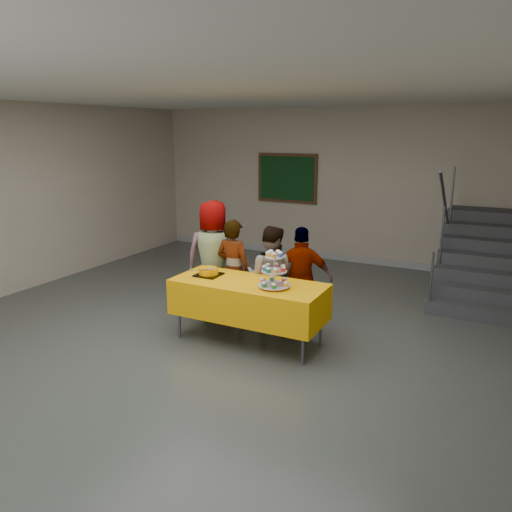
{
  "coord_description": "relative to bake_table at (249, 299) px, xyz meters",
  "views": [
    {
      "loc": [
        2.98,
        -4.48,
        2.56
      ],
      "look_at": [
        0.26,
        0.82,
        1.05
      ],
      "focal_mm": 35.0,
      "sensor_mm": 36.0,
      "label": 1
    }
  ],
  "objects": [
    {
      "name": "bear_cake",
      "position": [
        -0.58,
        0.02,
        0.27
      ],
      "size": [
        0.32,
        0.36,
        0.12
      ],
      "color": "black",
      "rests_on": "bake_table"
    },
    {
      "name": "staircase",
      "position": [
        2.44,
        3.51,
        -0.07
      ],
      "size": [
        1.3,
        2.4,
        2.04
      ],
      "color": "#424447",
      "rests_on": "ground"
    },
    {
      "name": "schoolchild_a",
      "position": [
        -0.93,
        0.69,
        0.26
      ],
      "size": [
        0.91,
        0.74,
        1.62
      ],
      "primitive_type": "imported",
      "rotation": [
        0.0,
        0.0,
        3.46
      ],
      "color": "slate",
      "rests_on": "ground"
    },
    {
      "name": "cupcake_stand",
      "position": [
        0.37,
        -0.06,
        0.4
      ],
      "size": [
        0.38,
        0.38,
        0.44
      ],
      "color": "silver",
      "rests_on": "bake_table"
    },
    {
      "name": "schoolchild_c",
      "position": [
        0.03,
        0.56,
        0.13
      ],
      "size": [
        0.73,
        0.61,
        1.37
      ],
      "primitive_type": "imported",
      "rotation": [
        0.0,
        0.0,
        3.28
      ],
      "color": "slate",
      "rests_on": "ground"
    },
    {
      "name": "room_shell",
      "position": [
        -0.26,
        -0.6,
        1.57
      ],
      "size": [
        10.0,
        10.04,
        3.02
      ],
      "color": "#4C514C",
      "rests_on": "ground"
    },
    {
      "name": "noticeboard",
      "position": [
        -1.41,
        4.34,
        1.04
      ],
      "size": [
        1.3,
        0.05,
        1.0
      ],
      "color": "#472B16",
      "rests_on": "ground"
    },
    {
      "name": "schoolchild_d",
      "position": [
        0.41,
        0.72,
        0.12
      ],
      "size": [
        0.86,
        0.59,
        1.36
      ],
      "primitive_type": "imported",
      "rotation": [
        0.0,
        0.0,
        3.5
      ],
      "color": "slate",
      "rests_on": "ground"
    },
    {
      "name": "bake_table",
      "position": [
        0.0,
        0.0,
        0.0
      ],
      "size": [
        1.88,
        0.78,
        0.77
      ],
      "color": "#595960",
      "rests_on": "ground"
    },
    {
      "name": "schoolchild_b",
      "position": [
        -0.54,
        0.58,
        0.15
      ],
      "size": [
        0.53,
        0.37,
        1.41
      ],
      "primitive_type": "imported",
      "rotation": [
        0.0,
        0.0,
        3.08
      ],
      "color": "slate",
      "rests_on": "ground"
    }
  ]
}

